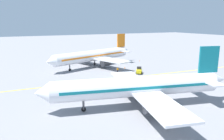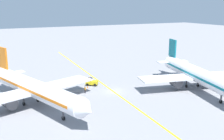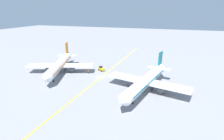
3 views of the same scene
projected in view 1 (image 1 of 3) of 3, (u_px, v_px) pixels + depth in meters
ground_plane at (123, 78)px, 59.18m from camera, size 400.00×400.00×0.00m
apron_yellow_centreline at (123, 78)px, 59.18m from camera, size 6.53×119.86×0.01m
airplane_at_gate at (140, 87)px, 38.71m from camera, size 28.44×35.19×10.60m
airplane_adjacent_stand at (94, 56)px, 74.19m from camera, size 28.18×34.56×10.60m
baggage_tug_white at (139, 71)px, 64.50m from camera, size 3.30×2.99×2.11m
ground_crew_worker at (118, 70)px, 65.47m from camera, size 0.25×0.58×1.68m
traffic_cone_near_nose at (131, 72)px, 65.41m from camera, size 0.32×0.32×0.55m
traffic_cone_mid_apron at (140, 60)px, 84.96m from camera, size 0.32×0.32×0.55m
traffic_cone_by_wingtip at (152, 98)px, 43.31m from camera, size 0.32×0.32×0.55m
traffic_cone_far_edge at (125, 67)px, 71.89m from camera, size 0.32×0.32×0.55m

